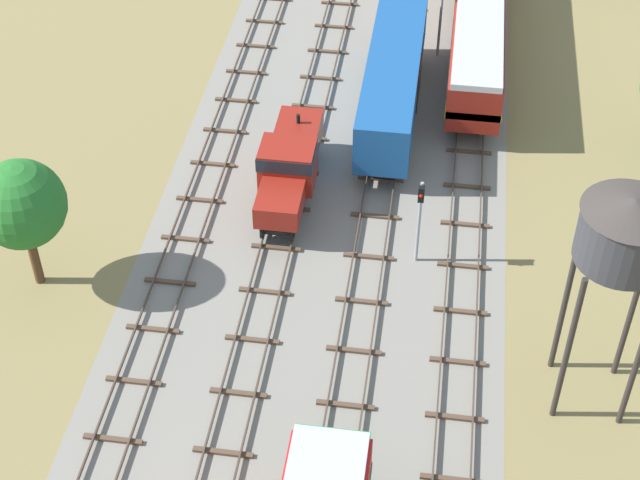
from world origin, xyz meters
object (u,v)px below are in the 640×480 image
object	(u,v)px
diesel_railcar_centre_farther	(479,15)
signal_post_nearest	(420,212)
signal_post_mid	(441,7)
freight_boxcar_centre_left_far	(393,79)
shunter_loco_left_midfar	(289,164)
water_tower	(627,235)

from	to	relation	value
diesel_railcar_centre_farther	signal_post_nearest	size ratio (longest dim) A/B	4.39
signal_post_nearest	signal_post_mid	distance (m)	18.55
freight_boxcar_centre_left_far	diesel_railcar_centre_farther	size ratio (longest dim) A/B	0.68
shunter_loco_left_midfar	signal_post_nearest	size ratio (longest dim) A/B	1.81
shunter_loco_left_midfar	freight_boxcar_centre_left_far	world-z (taller)	freight_boxcar_centre_left_far
shunter_loco_left_midfar	signal_post_mid	bearing A→B (deg)	65.40
water_tower	diesel_railcar_centre_farther	bearing A→B (deg)	101.37
freight_boxcar_centre_left_far	signal_post_mid	bearing A→B (deg)	71.94
water_tower	signal_post_nearest	xyz separation A→B (m)	(-7.46, 6.99, -5.74)
freight_boxcar_centre_left_far	diesel_railcar_centre_farther	distance (m)	8.56
diesel_railcar_centre_farther	signal_post_nearest	distance (m)	19.19
diesel_railcar_centre_farther	signal_post_mid	world-z (taller)	signal_post_mid
shunter_loco_left_midfar	signal_post_nearest	distance (m)	7.83
water_tower	signal_post_mid	size ratio (longest dim) A/B	2.03
water_tower	freight_boxcar_centre_left_far	bearing A→B (deg)	117.33
freight_boxcar_centre_left_far	diesel_railcar_centre_farther	xyz separation A→B (m)	(4.44, 7.32, 0.15)
diesel_railcar_centre_farther	signal_post_mid	xyz separation A→B (m)	(-2.23, -0.51, 0.66)
diesel_railcar_centre_farther	water_tower	size ratio (longest dim) A/B	1.98
shunter_loco_left_midfar	signal_post_mid	xyz separation A→B (m)	(6.68, 14.58, 1.24)
signal_post_nearest	signal_post_mid	bearing A→B (deg)	90.00
diesel_railcar_centre_farther	water_tower	bearing A→B (deg)	-78.63
freight_boxcar_centre_left_far	shunter_loco_left_midfar	bearing A→B (deg)	-119.82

